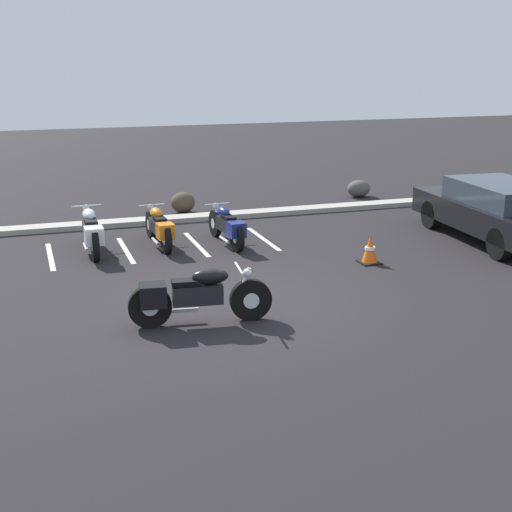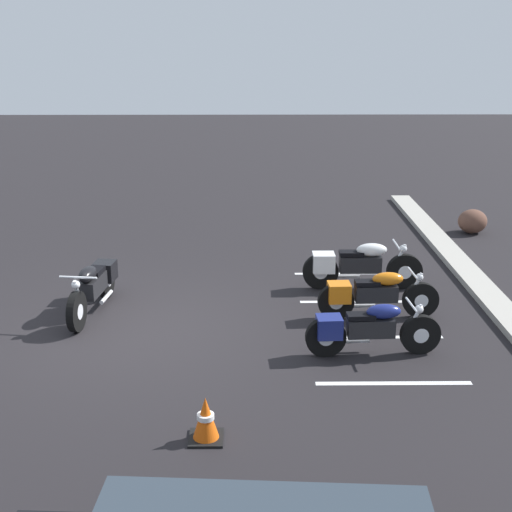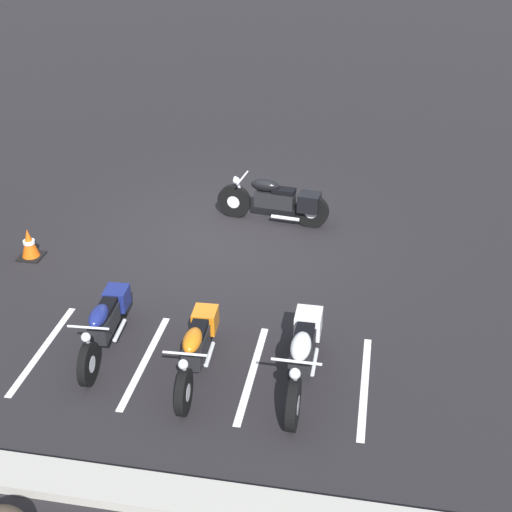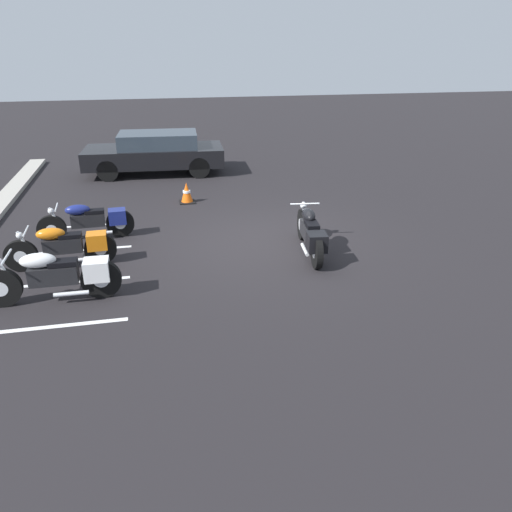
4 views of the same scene
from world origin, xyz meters
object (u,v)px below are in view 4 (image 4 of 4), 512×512
(parked_bike_1, at_px, (66,246))
(traffic_cone, at_px, (187,193))
(motorcycle_black_featured, at_px, (310,233))
(parked_bike_2, at_px, (91,220))
(car_black, at_px, (155,152))
(parked_bike_0, at_px, (58,275))

(parked_bike_1, relative_size, traffic_cone, 3.71)
(motorcycle_black_featured, relative_size, traffic_cone, 4.00)
(parked_bike_2, bearing_deg, motorcycle_black_featured, 154.10)
(motorcycle_black_featured, height_order, traffic_cone, motorcycle_black_featured)
(parked_bike_2, height_order, car_black, car_black)
(traffic_cone, bearing_deg, motorcycle_black_featured, -152.37)
(parked_bike_0, relative_size, car_black, 0.50)
(parked_bike_1, bearing_deg, car_black, -106.99)
(motorcycle_black_featured, bearing_deg, parked_bike_0, 109.39)
(parked_bike_0, bearing_deg, traffic_cone, -115.89)
(motorcycle_black_featured, height_order, car_black, car_black)
(parked_bike_1, relative_size, car_black, 0.45)
(motorcycle_black_featured, bearing_deg, parked_bike_1, 92.02)
(motorcycle_black_featured, xyz_separation_m, traffic_cone, (4.00, 2.09, -0.20))
(parked_bike_1, bearing_deg, parked_bike_2, -105.19)
(parked_bike_1, bearing_deg, traffic_cone, -127.15)
(parked_bike_2, bearing_deg, parked_bike_0, 81.24)
(parked_bike_0, relative_size, traffic_cone, 4.05)
(car_black, height_order, traffic_cone, car_black)
(motorcycle_black_featured, distance_m, traffic_cone, 4.52)
(motorcycle_black_featured, relative_size, car_black, 0.49)
(car_black, bearing_deg, traffic_cone, 104.99)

